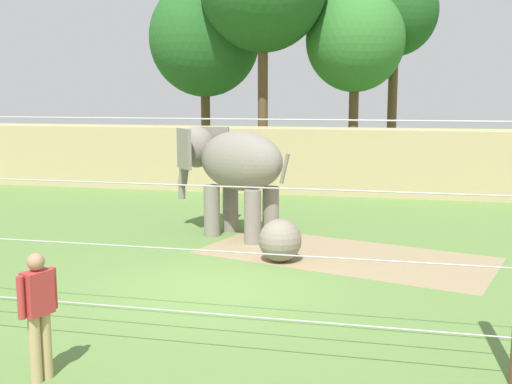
% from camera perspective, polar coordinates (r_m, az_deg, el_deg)
% --- Properties ---
extents(ground_plane, '(120.00, 120.00, 0.00)m').
position_cam_1_polar(ground_plane, '(11.94, -3.73, -8.79)').
color(ground_plane, '#5B7F3D').
extents(dirt_patch, '(7.07, 4.74, 0.01)m').
position_cam_1_polar(dirt_patch, '(14.44, 8.04, -5.72)').
color(dirt_patch, '#937F5B').
rests_on(dirt_patch, ground).
extents(embankment_wall, '(36.00, 1.80, 2.37)m').
position_cam_1_polar(embankment_wall, '(23.43, 4.73, 2.89)').
color(embankment_wall, tan).
rests_on(embankment_wall, ground).
extents(elephant, '(3.44, 2.47, 2.77)m').
position_cam_1_polar(elephant, '(16.00, -2.17, 2.47)').
color(elephant, gray).
rests_on(elephant, ground).
extents(enrichment_ball, '(0.94, 0.94, 0.94)m').
position_cam_1_polar(enrichment_ball, '(13.72, 2.21, -4.40)').
color(enrichment_ball, gray).
rests_on(enrichment_ball, ground).
extents(cable_fence, '(10.63, 0.19, 3.43)m').
position_cam_1_polar(cable_fence, '(8.81, -9.27, -3.61)').
color(cable_fence, brown).
rests_on(cable_fence, ground).
extents(zookeeper, '(0.34, 0.59, 1.67)m').
position_cam_1_polar(zookeeper, '(8.49, -19.13, -10.13)').
color(zookeeper, tan).
rests_on(zookeeper, ground).
extents(tree_left_of_centre, '(4.45, 4.45, 8.37)m').
position_cam_1_polar(tree_left_of_centre, '(29.41, 8.99, 13.42)').
color(tree_left_of_centre, brown).
rests_on(tree_left_of_centre, ground).
extents(tree_behind_wall, '(5.26, 5.26, 9.00)m').
position_cam_1_polar(tree_behind_wall, '(30.83, -4.68, 13.69)').
color(tree_behind_wall, brown).
rests_on(tree_behind_wall, ground).
extents(tree_right_of_centre, '(3.96, 3.96, 9.51)m').
position_cam_1_polar(tree_right_of_centre, '(31.02, 12.52, 15.59)').
color(tree_right_of_centre, brown).
rests_on(tree_right_of_centre, ground).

